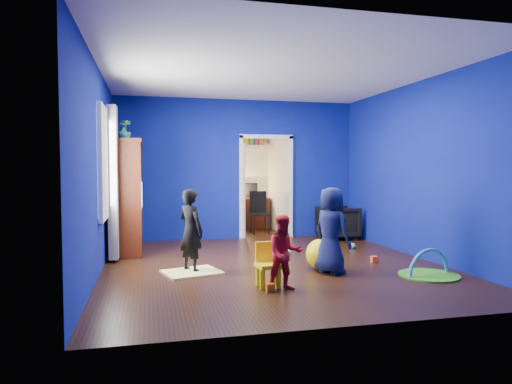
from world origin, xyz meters
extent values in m
cube|color=black|center=(0.00, 0.00, 0.00)|extent=(5.00, 5.50, 0.01)
cube|color=white|center=(0.00, 0.00, 2.90)|extent=(5.00, 5.50, 0.01)
cube|color=navy|center=(0.00, 2.75, 1.45)|extent=(5.00, 0.02, 2.90)
cube|color=navy|center=(0.00, -2.75, 1.45)|extent=(5.00, 0.02, 2.90)
cube|color=navy|center=(-2.50, 0.00, 1.45)|extent=(0.02, 5.50, 2.90)
cube|color=navy|center=(2.50, 0.00, 1.45)|extent=(0.02, 5.50, 2.90)
imported|color=black|center=(2.01, 2.20, 0.34)|extent=(0.76, 0.74, 0.69)
imported|color=black|center=(-1.25, -0.15, 0.59)|extent=(0.48, 0.51, 1.18)
imported|color=#0F193A|center=(0.66, -0.69, 0.61)|extent=(0.61, 0.70, 1.21)
imported|color=#AF1220|center=(-0.24, -1.40, 0.46)|extent=(0.46, 0.36, 0.91)
imported|color=#0D5D6C|center=(-2.22, 1.22, 2.05)|extent=(0.22, 0.22, 0.18)
imported|color=#368430|center=(-2.22, 1.74, 2.14)|extent=(0.22, 0.22, 0.37)
cube|color=#370E09|center=(-2.22, 1.52, 0.98)|extent=(0.58, 1.14, 1.96)
cube|color=silver|center=(-2.18, 1.52, 1.02)|extent=(0.46, 0.70, 0.54)
cube|color=#F2E07A|center=(-1.25, -0.25, 0.01)|extent=(0.89, 0.79, 0.03)
sphere|color=yellow|center=(0.61, -0.44, 0.22)|extent=(0.45, 0.45, 0.45)
cube|color=yellow|center=(-0.39, -1.20, 0.25)|extent=(0.32, 0.32, 0.50)
cylinder|color=green|center=(1.90, -1.15, 0.01)|extent=(0.81, 0.81, 0.02)
torus|color=#3F8CD8|center=(1.90, -1.15, 0.02)|extent=(0.72, 0.20, 0.73)
cube|color=white|center=(-2.48, 0.35, 1.55)|extent=(0.03, 0.95, 1.55)
cube|color=slate|center=(-2.37, 0.90, 1.25)|extent=(0.14, 0.42, 2.40)
cube|color=white|center=(0.60, 2.75, 1.05)|extent=(1.16, 0.10, 2.10)
cube|color=#3D140A|center=(0.60, 4.26, 0.38)|extent=(0.88, 0.44, 0.75)
cube|color=black|center=(0.60, 4.38, 0.95)|extent=(0.40, 0.05, 0.32)
sphere|color=#FFD88C|center=(0.32, 4.32, 0.93)|extent=(0.14, 0.14, 0.14)
cube|color=black|center=(0.60, 3.30, 0.46)|extent=(0.40, 0.40, 0.92)
cube|color=white|center=(0.60, 4.37, 2.02)|extent=(0.88, 0.24, 0.04)
cube|color=#F34728|center=(1.60, -0.17, 0.05)|extent=(0.10, 0.08, 0.10)
sphere|color=#238DC8|center=(1.81, 1.04, 0.06)|extent=(0.11, 0.11, 0.11)
cube|color=#F2590C|center=(-0.42, -1.43, 0.05)|extent=(0.10, 0.08, 0.10)
sphere|color=#35BB5A|center=(0.45, 0.67, 0.06)|extent=(0.11, 0.11, 0.11)
camera|label=1|loc=(-1.82, -6.62, 1.48)|focal=32.00mm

